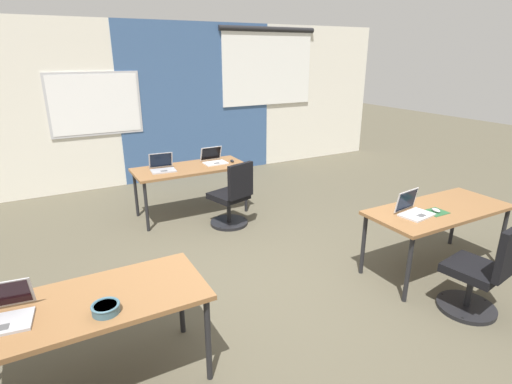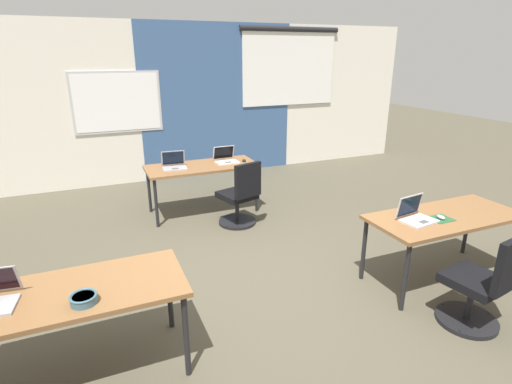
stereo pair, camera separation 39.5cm
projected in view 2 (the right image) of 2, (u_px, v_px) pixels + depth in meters
ground_plane at (263, 284)px, 4.15m from camera, size 24.00×24.00×0.00m
back_wall_assembly at (172, 102)px, 7.34m from camera, size 10.00×0.27×2.80m
desk_near_left at (68, 299)px, 2.76m from camera, size 1.60×0.70×0.72m
desk_near_right at (445, 221)px, 4.06m from camera, size 1.60×0.70×0.72m
desk_far_center at (202, 169)px, 5.84m from camera, size 1.60×0.70×0.72m
laptop_far_right at (226, 159)px, 5.99m from camera, size 0.33×0.31×0.23m
mouse_far_right at (244, 160)px, 6.02m from camera, size 0.08×0.11×0.03m
chair_far_right at (240, 199)px, 5.47m from camera, size 0.55×0.60×0.92m
laptop_far_left at (174, 165)px, 5.67m from camera, size 0.35×0.32×0.23m
laptop_near_right_inner at (416, 215)px, 3.90m from camera, size 0.36×0.31×0.24m
mousepad_near_right_inner at (441, 219)px, 3.94m from camera, size 0.22×0.19×0.00m
mouse_near_right_inner at (441, 217)px, 3.94m from camera, size 0.07×0.11×0.03m
chair_near_right_inner at (482, 289)px, 3.39m from camera, size 0.52×0.57×0.92m
snack_bowl at (84, 298)px, 2.61m from camera, size 0.18×0.18×0.06m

